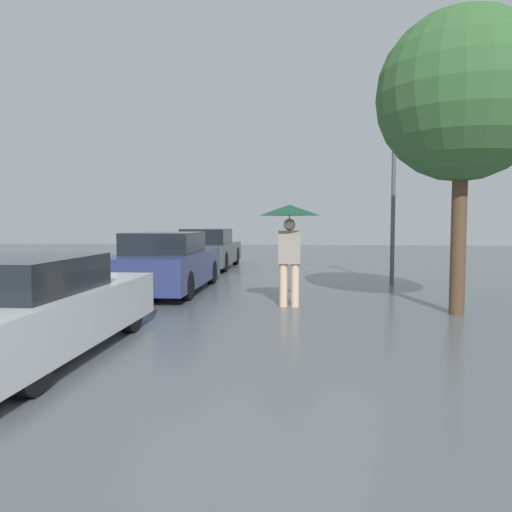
# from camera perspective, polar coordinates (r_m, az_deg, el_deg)

# --- Properties ---
(ground_plane) EXTENTS (60.00, 60.00, 0.00)m
(ground_plane) POSITION_cam_1_polar(r_m,az_deg,el_deg) (3.28, 8.07, -23.29)
(ground_plane) COLOR #565B60
(pedestrian) EXTENTS (1.07, 1.07, 1.80)m
(pedestrian) POSITION_cam_1_polar(r_m,az_deg,el_deg) (8.77, 3.85, 3.60)
(pedestrian) COLOR beige
(pedestrian) RESTS_ON ground_plane
(parked_car_nearest) EXTENTS (1.83, 4.06, 1.12)m
(parked_car_nearest) POSITION_cam_1_polar(r_m,az_deg,el_deg) (6.19, -25.55, -5.46)
(parked_car_nearest) COLOR silver
(parked_car_nearest) RESTS_ON ground_plane
(parked_car_middle) EXTENTS (1.66, 4.24, 1.28)m
(parked_car_middle) POSITION_cam_1_polar(r_m,az_deg,el_deg) (11.05, -10.15, -0.85)
(parked_car_middle) COLOR navy
(parked_car_middle) RESTS_ON ground_plane
(parked_car_farthest) EXTENTS (1.64, 4.36, 1.28)m
(parked_car_farthest) POSITION_cam_1_polar(r_m,az_deg,el_deg) (16.38, -5.51, 0.72)
(parked_car_farthest) COLOR #4C514C
(parked_car_farthest) RESTS_ON ground_plane
(tree) EXTENTS (2.70, 2.70, 4.85)m
(tree) POSITION_cam_1_polar(r_m,az_deg,el_deg) (8.91, 22.51, 16.45)
(tree) COLOR brown
(tree) RESTS_ON ground_plane
(street_lamp) EXTENTS (0.31, 0.31, 3.78)m
(street_lamp) POSITION_cam_1_polar(r_m,az_deg,el_deg) (12.47, 15.46, 8.86)
(street_lamp) COLOR #515456
(street_lamp) RESTS_ON ground_plane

